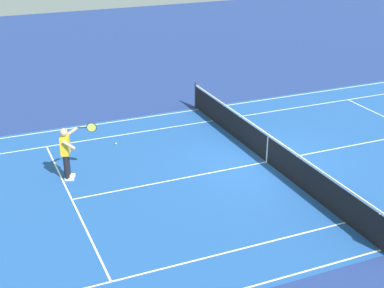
{
  "coord_description": "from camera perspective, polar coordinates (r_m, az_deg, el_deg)",
  "views": [
    {
      "loc": [
        8.8,
        14.29,
        7.8
      ],
      "look_at": [
        2.49,
        -0.41,
        0.9
      ],
      "focal_mm": 52.55,
      "sensor_mm": 36.0,
      "label": 1
    }
  ],
  "objects": [
    {
      "name": "tennis_player_near",
      "position": [
        17.3,
        -12.6,
        -0.67
      ],
      "size": [
        1.18,
        0.74,
        1.7
      ],
      "color": "black",
      "rests_on": "ground_plane"
    },
    {
      "name": "ground_plane",
      "position": [
        18.5,
        7.61,
        -1.82
      ],
      "size": [
        60.0,
        60.0,
        0.0
      ],
      "primitive_type": "plane",
      "color": "navy"
    },
    {
      "name": "court_slab",
      "position": [
        18.5,
        7.61,
        -1.82
      ],
      "size": [
        24.2,
        11.4,
        0.0
      ],
      "primitive_type": "cube",
      "color": "#1E4C93",
      "rests_on": "ground_plane"
    },
    {
      "name": "court_line_markings",
      "position": [
        18.5,
        7.61,
        -1.81
      ],
      "size": [
        23.85,
        11.05,
        0.01
      ],
      "color": "white",
      "rests_on": "ground_plane"
    },
    {
      "name": "tennis_net",
      "position": [
        18.3,
        7.69,
        -0.43
      ],
      "size": [
        0.1,
        11.7,
        1.08
      ],
      "color": "#2D2D33",
      "rests_on": "ground_plane"
    },
    {
      "name": "tennis_ball",
      "position": [
        19.83,
        -7.73,
        0.05
      ],
      "size": [
        0.07,
        0.07,
        0.07
      ],
      "primitive_type": "sphere",
      "color": "#CCE01E",
      "rests_on": "ground_plane"
    }
  ]
}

